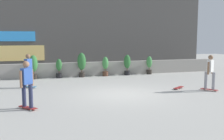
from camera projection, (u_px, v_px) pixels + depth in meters
name	position (u px, v px, depth m)	size (l,w,h in m)	color
ground_plane	(122.00, 94.00, 11.66)	(48.00, 48.00, 0.00)	#B2AFA8
planter_wall	(93.00, 69.00, 17.31)	(18.00, 0.40, 0.90)	gray
building_backdrop	(81.00, 28.00, 20.77)	(20.00, 2.08, 6.50)	#4C4947
potted_plant_0	(33.00, 65.00, 15.77)	(0.49, 0.49, 1.45)	#2D2823
potted_plant_1	(59.00, 68.00, 16.23)	(0.36, 0.36, 1.19)	black
potted_plant_2	(82.00, 63.00, 16.60)	(0.54, 0.54, 1.55)	#2D2823
potted_plant_3	(105.00, 65.00, 17.07)	(0.40, 0.40, 1.27)	brown
potted_plant_4	(127.00, 64.00, 17.49)	(0.45, 0.45, 1.37)	black
potted_plant_5	(149.00, 64.00, 17.97)	(0.39, 0.39, 1.24)	#2D2823
skater_mid_plaza	(28.00, 69.00, 12.98)	(0.74, 0.67, 1.70)	#266699
skater_foreground	(27.00, 83.00, 9.05)	(0.67, 0.74, 1.70)	maroon
skater_far_right	(210.00, 71.00, 12.25)	(0.61, 0.78, 1.70)	maroon
skateboard_near_camera	(179.00, 88.00, 12.82)	(0.77, 0.62, 0.08)	maroon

